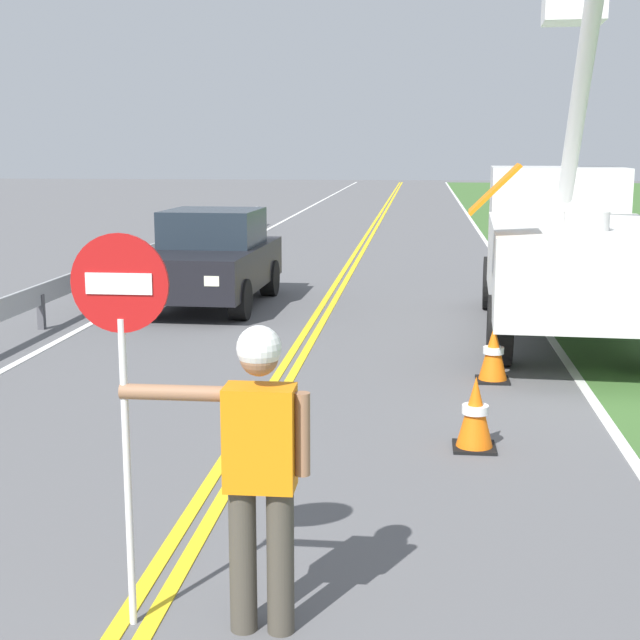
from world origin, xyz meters
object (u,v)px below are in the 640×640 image
at_px(utility_bucket_truck, 566,239).
at_px(traffic_cone_lead, 475,414).
at_px(stop_sign_paddle, 122,343).
at_px(traffic_cone_mid, 493,354).
at_px(flagger_worker, 259,460).
at_px(oncoming_sedan_nearest, 211,259).

bearing_deg(utility_bucket_truck, traffic_cone_lead, -105.65).
xyz_separation_m(utility_bucket_truck, traffic_cone_lead, (-1.66, -5.94, -1.08)).
xyz_separation_m(stop_sign_paddle, traffic_cone_mid, (2.56, 6.07, -1.37)).
relative_size(stop_sign_paddle, utility_bucket_truck, 0.34).
relative_size(flagger_worker, stop_sign_paddle, 0.78).
relative_size(stop_sign_paddle, oncoming_sedan_nearest, 0.56).
relative_size(traffic_cone_lead, traffic_cone_mid, 1.00).
xyz_separation_m(flagger_worker, oncoming_sedan_nearest, (-2.81, 11.04, -0.21)).
height_order(flagger_worker, traffic_cone_mid, flagger_worker).
bearing_deg(utility_bucket_truck, stop_sign_paddle, -112.30).
relative_size(utility_bucket_truck, oncoming_sedan_nearest, 1.66).
relative_size(utility_bucket_truck, traffic_cone_lead, 9.87).
relative_size(flagger_worker, utility_bucket_truck, 0.26).
distance_m(flagger_worker, utility_bucket_truck, 9.92).
distance_m(flagger_worker, traffic_cone_mid, 6.36).
height_order(flagger_worker, utility_bucket_truck, utility_bucket_truck).
bearing_deg(utility_bucket_truck, oncoming_sedan_nearest, 164.60).
distance_m(utility_bucket_truck, oncoming_sedan_nearest, 6.16).
bearing_deg(flagger_worker, stop_sign_paddle, -179.68).
bearing_deg(traffic_cone_mid, traffic_cone_lead, -97.97).
xyz_separation_m(traffic_cone_lead, traffic_cone_mid, (0.36, 2.59, 0.00)).
height_order(stop_sign_paddle, traffic_cone_lead, stop_sign_paddle).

